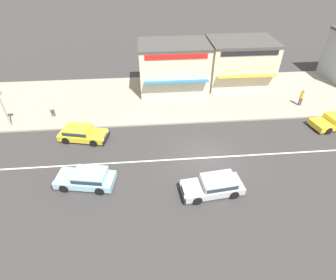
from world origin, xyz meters
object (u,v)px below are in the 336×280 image
object	(u,v)px
hatchback_pale_blue_1	(87,178)
street_clock	(0,100)
shopfront_corner_warung	(239,63)
shopfront_mid_block	(174,67)
hatchback_yellow_3	(81,133)
hatchback_silver_0	(214,185)
sedan_yellow_2	(336,121)
pedestrian_near_clock	(302,97)
pedestrian_mid_kerb	(51,108)

from	to	relation	value
hatchback_pale_blue_1	street_clock	xyz separation A→B (m)	(-7.71, 7.39, 2.12)
hatchback_pale_blue_1	shopfront_corner_warung	bearing A→B (deg)	44.59
shopfront_mid_block	hatchback_yellow_3	bearing A→B (deg)	-135.65
street_clock	shopfront_corner_warung	bearing A→B (deg)	16.91
shopfront_mid_block	hatchback_silver_0	bearing A→B (deg)	-85.53
street_clock	shopfront_corner_warung	distance (m)	22.99
street_clock	shopfront_mid_block	xyz separation A→B (m)	(14.80, 5.94, -0.11)
hatchback_pale_blue_1	sedan_yellow_2	world-z (taller)	hatchback_pale_blue_1
pedestrian_near_clock	street_clock	bearing A→B (deg)	-177.20
street_clock	shopfront_mid_block	distance (m)	15.95
hatchback_silver_0	pedestrian_near_clock	world-z (taller)	pedestrian_near_clock
hatchback_silver_0	hatchback_yellow_3	size ratio (longest dim) A/B	1.01
shopfront_mid_block	shopfront_corner_warung	bearing A→B (deg)	5.92
shopfront_mid_block	hatchback_pale_blue_1	bearing A→B (deg)	-117.98
hatchback_silver_0	shopfront_mid_block	size ratio (longest dim) A/B	0.59
pedestrian_near_clock	shopfront_corner_warung	xyz separation A→B (m)	(-4.73, 5.38, 1.45)
shopfront_corner_warung	shopfront_mid_block	world-z (taller)	shopfront_mid_block
pedestrian_near_clock	pedestrian_mid_kerb	xyz separation A→B (m)	(-23.45, 0.02, -0.04)
street_clock	shopfront_mid_block	size ratio (longest dim) A/B	0.50
hatchback_pale_blue_1	street_clock	distance (m)	10.90
hatchback_pale_blue_1	pedestrian_mid_kerb	world-z (taller)	pedestrian_mid_kerb
hatchback_silver_0	pedestrian_near_clock	size ratio (longest dim) A/B	2.56
pedestrian_mid_kerb	shopfront_mid_block	distance (m)	12.51
sedan_yellow_2	hatchback_silver_0	bearing A→B (deg)	-152.02
hatchback_pale_blue_1	sedan_yellow_2	bearing A→B (deg)	14.14
pedestrian_mid_kerb	pedestrian_near_clock	bearing A→B (deg)	-0.06
hatchback_silver_0	sedan_yellow_2	xyz separation A→B (m)	(12.23, 6.50, -0.06)
pedestrian_mid_kerb	shopfront_mid_block	size ratio (longest dim) A/B	0.22
hatchback_silver_0	hatchback_pale_blue_1	bearing A→B (deg)	170.74
hatchback_silver_0	sedan_yellow_2	bearing A→B (deg)	27.98
pedestrian_near_clock	shopfront_mid_block	distance (m)	12.89
sedan_yellow_2	shopfront_mid_block	xyz separation A→B (m)	(-13.38, 8.18, 2.07)
hatchback_silver_0	shopfront_mid_block	bearing A→B (deg)	94.47
sedan_yellow_2	street_clock	size ratio (longest dim) A/B	1.30
sedan_yellow_2	pedestrian_near_clock	bearing A→B (deg)	112.25
hatchback_pale_blue_1	pedestrian_mid_kerb	xyz separation A→B (m)	(-4.44, 8.72, 0.46)
hatchback_silver_0	hatchback_pale_blue_1	distance (m)	8.34
hatchback_yellow_3	shopfront_corner_warung	size ratio (longest dim) A/B	0.60
hatchback_yellow_3	pedestrian_mid_kerb	bearing A→B (deg)	131.65
sedan_yellow_2	pedestrian_mid_kerb	bearing A→B (deg)	171.85
sedan_yellow_2	shopfront_corner_warung	distance (m)	11.04
hatchback_yellow_3	street_clock	xyz separation A→B (m)	(-6.44, 2.23, 2.13)
sedan_yellow_2	hatchback_yellow_3	xyz separation A→B (m)	(-21.74, 0.01, 0.05)
hatchback_yellow_3	hatchback_silver_0	bearing A→B (deg)	-34.40
street_clock	pedestrian_mid_kerb	world-z (taller)	street_clock
hatchback_silver_0	sedan_yellow_2	size ratio (longest dim) A/B	0.91
street_clock	hatchback_pale_blue_1	bearing A→B (deg)	-43.79
hatchback_silver_0	pedestrian_mid_kerb	distance (m)	16.19
hatchback_silver_0	shopfront_mid_block	distance (m)	14.86
pedestrian_mid_kerb	hatchback_yellow_3	bearing A→B (deg)	-48.35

